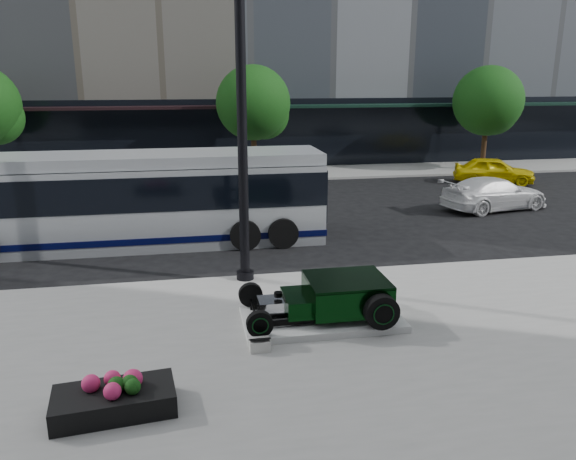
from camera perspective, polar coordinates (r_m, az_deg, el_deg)
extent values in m
plane|color=black|center=(17.15, -1.42, -2.50)|extent=(120.00, 120.00, 0.00)
cube|color=gray|center=(30.68, -5.52, 5.59)|extent=(70.00, 4.00, 0.12)
cube|color=black|center=(33.34, -23.54, 8.55)|extent=(22.00, 0.50, 4.00)
cube|color=black|center=(36.00, 15.45, 9.68)|extent=(24.00, 0.50, 4.00)
cube|color=black|center=(32.64, -24.08, 11.20)|extent=(22.00, 1.60, 0.15)
cube|color=black|center=(35.35, 16.06, 12.15)|extent=(24.00, 1.60, 0.15)
cylinder|color=black|center=(29.59, -3.47, 7.93)|extent=(0.28, 0.28, 2.60)
sphere|color=#0E350E|center=(29.37, -3.55, 12.77)|extent=(3.80, 3.80, 3.80)
sphere|color=#0E350E|center=(29.77, -2.43, 11.67)|extent=(2.60, 2.60, 2.60)
cylinder|color=black|center=(33.70, 19.27, 8.03)|extent=(0.28, 0.28, 2.60)
sphere|color=#0E350E|center=(33.51, 19.66, 12.26)|extent=(3.80, 3.80, 3.80)
sphere|color=#0E350E|center=(34.09, 20.21, 11.24)|extent=(2.60, 2.60, 2.60)
cube|color=silver|center=(12.34, 3.41, -8.94)|extent=(3.40, 1.80, 0.15)
cube|color=black|center=(11.87, 3.95, -9.05)|extent=(3.00, 0.08, 0.10)
cube|color=black|center=(12.67, 2.94, -7.39)|extent=(3.00, 0.08, 0.10)
cube|color=black|center=(12.27, 5.97, -6.48)|extent=(1.70, 1.45, 0.62)
cube|color=black|center=(12.15, 6.01, -5.04)|extent=(1.70, 1.45, 0.06)
cube|color=black|center=(12.07, 0.89, -7.40)|extent=(0.55, 1.05, 0.38)
cube|color=silver|center=(12.00, -1.72, -7.80)|extent=(0.55, 0.55, 0.34)
cylinder|color=black|center=(11.92, -1.01, -6.56)|extent=(0.18, 0.18, 0.10)
cylinder|color=black|center=(12.01, -3.38, -8.43)|extent=(0.06, 1.55, 0.06)
cylinder|color=black|center=(11.71, 9.49, -8.21)|extent=(0.72, 0.24, 0.72)
cylinder|color=black|center=(11.60, 9.70, -8.45)|extent=(0.37, 0.02, 0.37)
torus|color=#093613|center=(11.59, 9.72, -8.47)|extent=(0.44, 0.02, 0.44)
cylinder|color=black|center=(13.20, 7.02, -5.33)|extent=(0.72, 0.24, 0.72)
cylinder|color=black|center=(13.31, 6.86, -5.14)|extent=(0.37, 0.02, 0.37)
torus|color=#093613|center=(13.32, 6.85, -5.12)|extent=(0.44, 0.02, 0.44)
cylinder|color=black|center=(11.26, -2.89, -9.51)|extent=(0.54, 0.16, 0.54)
cylinder|color=black|center=(11.18, -2.83, -9.69)|extent=(0.28, 0.02, 0.28)
torus|color=#093613|center=(11.17, -2.83, -9.72)|extent=(0.34, 0.02, 0.34)
cylinder|color=black|center=(12.68, -3.83, -6.57)|extent=(0.54, 0.16, 0.54)
cylinder|color=black|center=(12.76, -3.87, -6.42)|extent=(0.28, 0.02, 0.28)
torus|color=#093613|center=(12.77, -3.88, -6.40)|extent=(0.34, 0.02, 0.34)
cube|color=silver|center=(11.14, -2.90, -11.56)|extent=(0.40, 0.30, 0.22)
cube|color=black|center=(11.09, -2.91, -10.99)|extent=(0.40, 0.29, 0.15)
cylinder|color=black|center=(13.96, -4.70, 11.02)|extent=(0.25, 0.25, 8.19)
cylinder|color=black|center=(14.82, -4.36, -4.58)|extent=(0.45, 0.45, 0.20)
cube|color=black|center=(9.68, -17.22, -16.27)|extent=(1.97, 1.14, 0.38)
sphere|color=#E8286C|center=(9.64, -21.38, -14.74)|extent=(0.24, 0.24, 0.24)
sphere|color=#0E350E|center=(9.59, -19.79, -14.74)|extent=(0.24, 0.24, 0.24)
sphere|color=#E8286C|center=(9.55, -18.18, -14.73)|extent=(0.24, 0.24, 0.24)
sphere|color=#0E350E|center=(9.51, -16.56, -14.71)|extent=(0.24, 0.24, 0.24)
sphere|color=#E8286C|center=(9.49, -14.92, -14.68)|extent=(0.24, 0.24, 0.24)
sphere|color=#0E350E|center=(9.46, -13.28, -14.63)|extent=(0.24, 0.24, 0.24)
cube|color=silver|center=(18.57, -15.35, 2.43)|extent=(12.00, 2.55, 2.55)
cube|color=#060936|center=(18.77, -15.17, -0.11)|extent=(12.05, 2.60, 0.20)
cube|color=black|center=(18.45, -15.48, 4.17)|extent=(12.05, 2.60, 1.05)
cube|color=silver|center=(18.31, -15.68, 6.93)|extent=(12.00, 2.40, 0.35)
cube|color=black|center=(18.94, 3.09, 4.06)|extent=(0.06, 2.30, 1.70)
cylinder|color=black|center=(20.79, -26.50, 0.44)|extent=(0.96, 0.28, 0.96)
cylinder|color=black|center=(17.51, -4.37, -0.52)|extent=(0.96, 0.28, 0.96)
cylinder|color=black|center=(20.01, -5.17, 1.50)|extent=(0.96, 0.28, 0.96)
cylinder|color=black|center=(17.67, -0.50, -0.33)|extent=(0.96, 0.28, 0.96)
cylinder|color=black|center=(20.15, -1.77, 1.65)|extent=(0.96, 0.28, 0.96)
imported|color=white|center=(24.24, 20.24, 3.49)|extent=(4.81, 2.74, 1.31)
imported|color=yellow|center=(30.16, 20.18, 5.70)|extent=(4.19, 2.95, 1.33)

